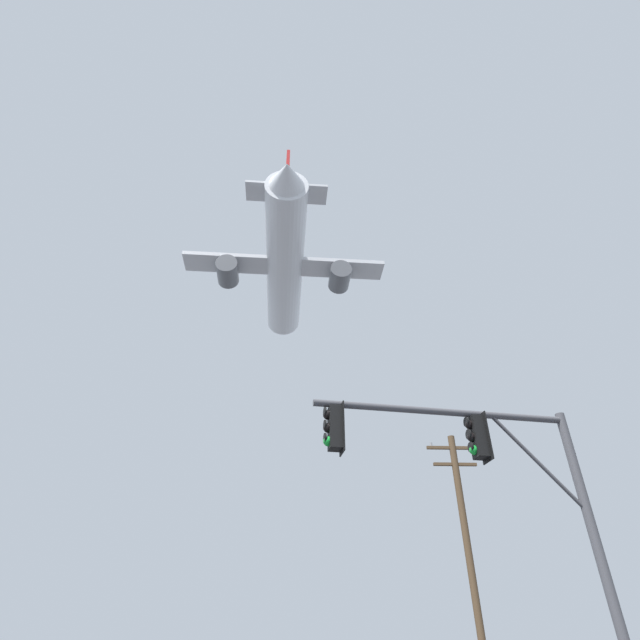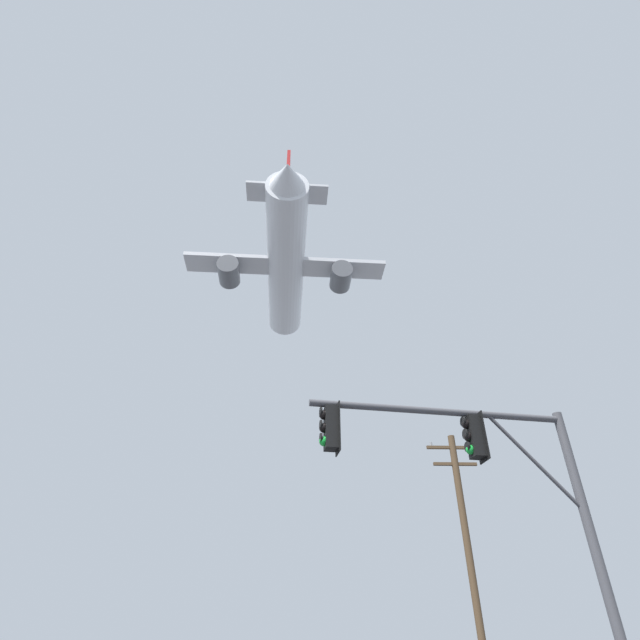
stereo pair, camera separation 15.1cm
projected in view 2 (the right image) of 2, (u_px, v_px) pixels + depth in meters
signal_pole_near at (486, 475)px, 10.00m from camera, size 5.72×1.05×5.99m
utility_pole at (467, 543)px, 18.64m from camera, size 2.20×0.28×9.04m
airplane at (286, 266)px, 48.38m from camera, size 19.31×25.00×6.83m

